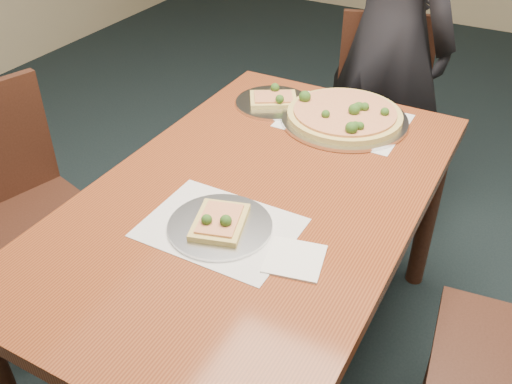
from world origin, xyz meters
The scene contains 11 objects.
ground centered at (0.00, 0.00, 0.00)m, with size 8.00×8.00×0.00m, color black.
dining_table centered at (-0.13, -0.06, 0.66)m, with size 0.90×1.50×0.75m.
chair_far centered at (-0.12, 1.11, 0.52)m, with size 0.53×0.53×0.91m.
chair_left centered at (-1.01, -0.21, 0.52)m, with size 0.51×0.51×0.91m.
diner centered at (-0.13, 1.12, 0.86)m, with size 0.63×0.41×1.72m, color black.
placemat_main centered at (-0.07, 0.47, 0.75)m, with size 0.42×0.32×0.00m, color white.
placemat_near centered at (-0.14, -0.25, 0.75)m, with size 0.40×0.30×0.00m, color white.
pizza_pan centered at (-0.07, 0.47, 0.77)m, with size 0.45×0.45×0.07m.
slice_plate_near centered at (-0.14, -0.25, 0.76)m, with size 0.28×0.28×0.06m.
slice_plate_far centered at (-0.35, 0.47, 0.76)m, with size 0.28×0.28×0.06m.
napkin centered at (0.09, -0.27, 0.75)m, with size 0.14×0.14×0.01m, color white.
Camera 1 is at (0.51, -1.24, 1.71)m, focal length 40.00 mm.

